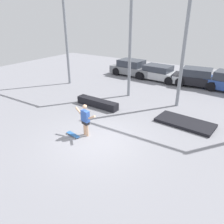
# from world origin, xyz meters

# --- Properties ---
(ground_plane) EXTENTS (36.00, 36.00, 0.00)m
(ground_plane) POSITION_xyz_m (0.00, 0.00, 0.00)
(ground_plane) COLOR gray
(skateboarder) EXTENTS (1.39, 0.40, 1.55)m
(skateboarder) POSITION_xyz_m (-0.69, 0.08, 0.85)
(skateboarder) COLOR #DBAD89
(skateboarder) RESTS_ON ground_plane
(skateboard) EXTENTS (0.82, 0.36, 0.08)m
(skateboard) POSITION_xyz_m (-1.17, -0.30, 0.06)
(skateboard) COLOR #2D66B2
(skateboard) RESTS_ON ground_plane
(grind_box) EXTENTS (2.82, 0.65, 0.45)m
(grind_box) POSITION_xyz_m (-2.34, 3.20, 0.23)
(grind_box) COLOR black
(grind_box) RESTS_ON ground_plane
(manual_pad) EXTENTS (2.99, 1.65, 0.16)m
(manual_pad) POSITION_xyz_m (2.87, 3.75, 0.08)
(manual_pad) COLOR black
(manual_pad) RESTS_ON ground_plane
(canopy_support_left) EXTENTS (5.74, 0.20, 6.83)m
(canopy_support_left) POSITION_xyz_m (-4.48, 6.01, 4.10)
(canopy_support_left) COLOR gray
(canopy_support_left) RESTS_ON ground_plane
(parked_car_grey) EXTENTS (4.12, 2.18, 1.41)m
(parked_car_grey) POSITION_xyz_m (-4.17, 11.10, 0.68)
(parked_car_grey) COLOR slate
(parked_car_grey) RESTS_ON ground_plane
(parked_car_silver) EXTENTS (4.17, 2.15, 1.26)m
(parked_car_silver) POSITION_xyz_m (-1.47, 10.92, 0.61)
(parked_car_silver) COLOR #B7BABF
(parked_car_silver) RESTS_ON ground_plane
(parked_car_black) EXTENTS (4.04, 2.21, 1.38)m
(parked_car_black) POSITION_xyz_m (1.73, 10.98, 0.67)
(parked_car_black) COLOR black
(parked_car_black) RESTS_ON ground_plane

